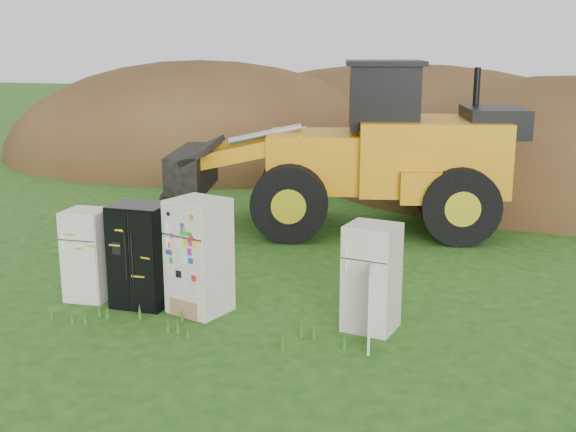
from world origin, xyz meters
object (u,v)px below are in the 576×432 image
at_px(fridge_black_side, 141,255).
at_px(fridge_sticker, 199,256).
at_px(fridge_open_door, 372,277).
at_px(wheel_loader, 340,146).
at_px(fridge_leftmost, 88,255).

distance_m(fridge_black_side, fridge_sticker, 1.06).
distance_m(fridge_open_door, wheel_loader, 6.40).
height_order(fridge_leftmost, fridge_black_side, fridge_black_side).
xyz_separation_m(fridge_leftmost, fridge_sticker, (2.07, -0.03, 0.16)).
height_order(fridge_black_side, wheel_loader, wheel_loader).
distance_m(fridge_leftmost, wheel_loader, 6.87).
bearing_deg(wheel_loader, fridge_open_door, -85.65).
height_order(fridge_black_side, fridge_open_door, fridge_black_side).
height_order(fridge_sticker, fridge_open_door, fridge_sticker).
relative_size(fridge_leftmost, fridge_open_door, 0.95).
xyz_separation_m(fridge_black_side, fridge_sticker, (1.06, -0.01, 0.08)).
bearing_deg(fridge_open_door, fridge_sticker, -168.07).
xyz_separation_m(fridge_sticker, wheel_loader, (0.95, 6.08, 1.02)).
height_order(fridge_leftmost, fridge_open_door, fridge_open_door).
xyz_separation_m(fridge_leftmost, fridge_black_side, (1.01, -0.02, 0.08)).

